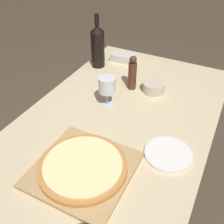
{
  "coord_description": "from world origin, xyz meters",
  "views": [
    {
      "loc": [
        0.43,
        -0.84,
        1.59
      ],
      "look_at": [
        -0.01,
        0.03,
        0.83
      ],
      "focal_mm": 42.0,
      "sensor_mm": 36.0,
      "label": 1
    }
  ],
  "objects_px": {
    "wine_bottle": "(98,46)",
    "wine_glass": "(107,86)",
    "pizza": "(83,166)",
    "pepper_mill": "(132,74)",
    "small_bowl": "(154,87)"
  },
  "relations": [
    {
      "from": "wine_bottle",
      "to": "small_bowl",
      "type": "xyz_separation_m",
      "value": [
        0.43,
        -0.12,
        -0.11
      ]
    },
    {
      "from": "wine_bottle",
      "to": "small_bowl",
      "type": "height_order",
      "value": "wine_bottle"
    },
    {
      "from": "wine_bottle",
      "to": "wine_glass",
      "type": "distance_m",
      "value": 0.44
    },
    {
      "from": "wine_glass",
      "to": "pepper_mill",
      "type": "bearing_deg",
      "value": 76.43
    },
    {
      "from": "wine_bottle",
      "to": "wine_glass",
      "type": "xyz_separation_m",
      "value": [
        0.26,
        -0.36,
        -0.02
      ]
    },
    {
      "from": "pizza",
      "to": "wine_glass",
      "type": "relative_size",
      "value": 2.15
    },
    {
      "from": "pizza",
      "to": "small_bowl",
      "type": "bearing_deg",
      "value": 85.7
    },
    {
      "from": "pepper_mill",
      "to": "pizza",
      "type": "bearing_deg",
      "value": -83.59
    },
    {
      "from": "wine_bottle",
      "to": "wine_glass",
      "type": "bearing_deg",
      "value": -54.59
    },
    {
      "from": "pizza",
      "to": "wine_bottle",
      "type": "bearing_deg",
      "value": 115.44
    },
    {
      "from": "pizza",
      "to": "wine_bottle",
      "type": "xyz_separation_m",
      "value": [
        -0.38,
        0.8,
        0.11
      ]
    },
    {
      "from": "wine_bottle",
      "to": "pizza",
      "type": "bearing_deg",
      "value": -64.56
    },
    {
      "from": "pizza",
      "to": "small_bowl",
      "type": "height_order",
      "value": "small_bowl"
    },
    {
      "from": "small_bowl",
      "to": "wine_glass",
      "type": "bearing_deg",
      "value": -126.42
    },
    {
      "from": "pizza",
      "to": "wine_glass",
      "type": "bearing_deg",
      "value": 105.74
    }
  ]
}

